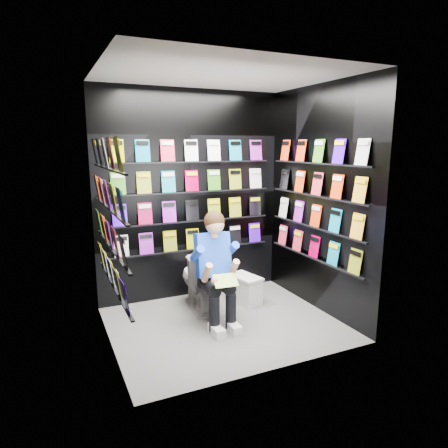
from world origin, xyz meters
name	(u,v)px	position (x,y,z in m)	size (l,w,h in m)	color
floor	(224,324)	(0.00, 0.00, 0.00)	(2.40, 2.40, 0.00)	#5A5A57
ceiling	(224,74)	(0.00, 0.00, 2.60)	(2.40, 2.40, 0.00)	white
wall_back	(191,196)	(0.00, 1.00, 1.30)	(2.40, 0.04, 2.60)	black
wall_front	(276,224)	(0.00, -1.00, 1.30)	(2.40, 0.04, 2.60)	black
wall_left	(104,215)	(-1.20, 0.00, 1.30)	(0.04, 2.00, 2.60)	black
wall_right	(319,200)	(1.20, 0.00, 1.30)	(0.04, 2.00, 2.60)	black
comics_back	(192,196)	(0.00, 0.97, 1.31)	(2.10, 0.06, 1.37)	red
comics_left	(108,214)	(-1.17, 0.00, 1.31)	(0.06, 1.70, 1.37)	red
comics_right	(317,200)	(1.17, 0.00, 1.31)	(0.06, 1.70, 1.37)	red
toilet	(200,279)	(-0.08, 0.52, 0.37)	(0.42, 0.75, 0.73)	white
longbox	(245,290)	(0.49, 0.46, 0.16)	(0.23, 0.42, 0.31)	silver
longbox_lid	(245,277)	(0.49, 0.46, 0.33)	(0.25, 0.44, 0.03)	silver
reader	(212,256)	(-0.08, 0.14, 0.75)	(0.49, 0.72, 1.32)	blue
held_comic	(225,280)	(-0.08, -0.21, 0.58)	(0.24, 0.01, 0.17)	green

